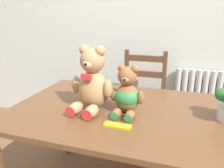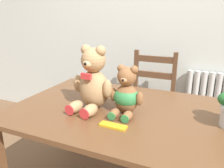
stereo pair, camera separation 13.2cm
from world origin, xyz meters
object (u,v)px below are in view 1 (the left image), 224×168
Objects in this scene: teddy_bear_left at (92,83)px; chocolate_bar at (117,126)px; teddy_bear_right at (127,94)px; wooden_chair_behind at (142,103)px.

chocolate_bar is (0.22, -0.18, -0.17)m from teddy_bear_left.
wooden_chair_behind is at bearing -85.92° from teddy_bear_right.
teddy_bear_right reaches higher than wooden_chair_behind.
teddy_bear_left is 0.33m from chocolate_bar.
teddy_bear_right is at bearing -172.30° from teddy_bear_left.
teddy_bear_right reaches higher than chocolate_bar.
wooden_chair_behind is at bearing 92.33° from chocolate_bar.
wooden_chair_behind is 1.04m from chocolate_bar.
wooden_chair_behind is 2.41× the size of teddy_bear_left.
teddy_bear_right is at bearing 93.24° from wooden_chair_behind.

